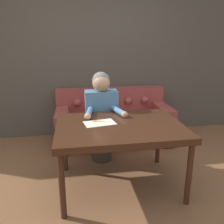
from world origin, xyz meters
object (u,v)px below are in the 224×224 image
person (102,116)px  couch (113,123)px  dining_table (120,130)px  scissors (99,121)px

person → couch: bearing=67.7°
dining_table → scissors: size_ratio=5.80×
dining_table → couch: (0.15, 1.30, -0.38)m
dining_table → person: person is taller
dining_table → couch: 1.37m
dining_table → scissors: 0.26m
couch → scissors: 1.31m
couch → scissors: (-0.36, -1.17, 0.46)m
scissors → person: bearing=80.0°
scissors → dining_table: bearing=-31.0°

